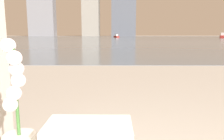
% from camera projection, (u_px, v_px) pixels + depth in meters
% --- Properties ---
extents(potted_orchid, '(0.12, 0.12, 0.44)m').
position_uv_depth(potted_orchid, '(18.00, 119.00, 0.79)').
color(potted_orchid, silver).
rests_on(potted_orchid, bathtub).
extents(harbor_water, '(180.00, 110.00, 0.01)m').
position_uv_depth(harbor_water, '(115.00, 38.00, 61.12)').
color(harbor_water, slate).
rests_on(harbor_water, ground_plane).
extents(harbor_boat_1, '(2.65, 3.95, 1.41)m').
position_uv_depth(harbor_boat_1, '(223.00, 36.00, 58.28)').
color(harbor_boat_1, maroon).
rests_on(harbor_boat_1, harbor_water).
extents(harbor_boat_2, '(1.78, 2.74, 0.97)m').
position_uv_depth(harbor_boat_2, '(116.00, 36.00, 65.71)').
color(harbor_boat_2, maroon).
rests_on(harbor_boat_2, harbor_water).
extents(skyline_tower_0, '(13.42, 6.54, 34.45)m').
position_uv_depth(skyline_tower_0, '(41.00, 3.00, 114.04)').
color(skyline_tower_0, slate).
rests_on(skyline_tower_0, ground_plane).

